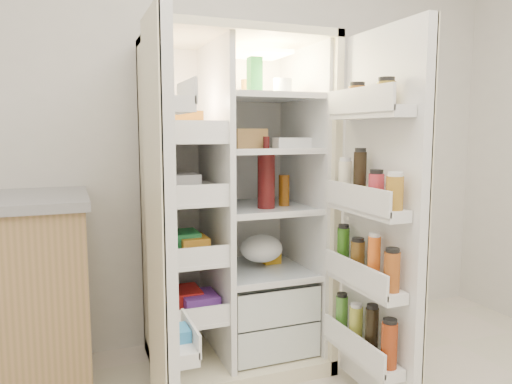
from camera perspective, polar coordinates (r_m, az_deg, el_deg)
name	(u,v)px	position (r m, az deg, el deg)	size (l,w,h in m)	color
wall_back	(216,123)	(3.01, -4.75, 8.08)	(4.00, 0.02, 2.70)	beige
refrigerator	(235,231)	(2.74, -2.51, -4.62)	(0.92, 0.70, 1.80)	beige
freezer_door	(162,233)	(2.00, -11.04, -4.70)	(0.15, 0.40, 1.72)	white
fridge_door	(378,224)	(2.30, 14.20, -3.68)	(0.17, 0.58, 1.72)	white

